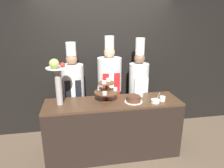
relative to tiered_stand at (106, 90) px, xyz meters
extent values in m
plane|color=brown|center=(0.10, -0.33, -1.11)|extent=(14.00, 14.00, 0.00)
cube|color=black|center=(0.10, 0.91, 0.29)|extent=(10.00, 0.06, 2.80)
cube|color=black|center=(0.10, -0.03, -0.66)|extent=(2.09, 0.58, 0.89)
cube|color=#4C3321|center=(0.10, -0.03, -0.20)|extent=(2.09, 0.58, 0.03)
cylinder|color=brown|center=(0.00, 0.00, -0.17)|extent=(0.17, 0.17, 0.02)
cylinder|color=brown|center=(0.00, 0.00, -0.03)|extent=(0.04, 0.04, 0.30)
cylinder|color=brown|center=(0.00, 0.00, -0.03)|extent=(0.38, 0.38, 0.02)
cylinder|color=brown|center=(0.00, 0.00, 0.11)|extent=(0.24, 0.24, 0.02)
cylinder|color=silver|center=(0.14, 0.03, 0.00)|extent=(0.07, 0.07, 0.04)
cylinder|color=gold|center=(0.14, 0.03, -0.01)|extent=(0.06, 0.06, 0.03)
cylinder|color=silver|center=(-0.09, 0.11, 0.00)|extent=(0.07, 0.07, 0.04)
cylinder|color=beige|center=(-0.09, 0.11, -0.01)|extent=(0.06, 0.06, 0.03)
cylinder|color=silver|center=(-0.05, -0.13, 0.00)|extent=(0.07, 0.07, 0.04)
cylinder|color=green|center=(-0.05, -0.13, -0.01)|extent=(0.06, 0.06, 0.03)
cylinder|color=white|center=(0.04, 0.06, 0.14)|extent=(0.07, 0.07, 0.04)
cylinder|color=white|center=(-0.04, -0.06, 0.14)|extent=(0.07, 0.07, 0.04)
cylinder|color=#B2ADA8|center=(-0.70, 0.00, 0.09)|extent=(0.09, 0.09, 0.55)
cylinder|color=white|center=(-0.70, 0.00, 0.37)|extent=(0.32, 0.32, 0.01)
sphere|color=red|center=(-0.62, -0.01, 0.41)|extent=(0.07, 0.07, 0.07)
sphere|color=orange|center=(-0.75, 0.06, 0.42)|extent=(0.08, 0.08, 0.08)
sphere|color=#ADC160|center=(-0.73, -0.08, 0.45)|extent=(0.14, 0.14, 0.14)
cylinder|color=white|center=(0.40, -0.11, -0.18)|extent=(0.27, 0.27, 0.01)
cylinder|color=brown|center=(0.40, -0.11, -0.13)|extent=(0.22, 0.22, 0.08)
cylinder|color=#472819|center=(0.40, -0.11, -0.09)|extent=(0.22, 0.22, 0.01)
cylinder|color=white|center=(0.85, -0.15, -0.14)|extent=(0.09, 0.09, 0.07)
cylinder|color=white|center=(0.72, -0.20, -0.15)|extent=(0.13, 0.13, 0.05)
cylinder|color=#BCBCC1|center=(0.75, -0.20, -0.08)|extent=(0.05, 0.01, 0.11)
cylinder|color=white|center=(0.57, 0.11, -0.16)|extent=(0.12, 0.12, 0.05)
cylinder|color=#BCBCC1|center=(0.60, 0.11, -0.09)|extent=(0.05, 0.01, 0.11)
cube|color=black|center=(-0.51, 0.52, -0.70)|extent=(0.28, 0.16, 0.82)
cylinder|color=silver|center=(-0.51, 0.52, 0.01)|extent=(0.38, 0.38, 0.59)
cube|color=black|center=(-0.51, 0.34, -0.11)|extent=(0.27, 0.01, 0.38)
sphere|color=#A37556|center=(-0.51, 0.52, 0.39)|extent=(0.19, 0.19, 0.19)
cylinder|color=white|center=(-0.51, 0.52, 0.56)|extent=(0.17, 0.17, 0.22)
cube|color=black|center=(0.13, 0.52, -0.65)|extent=(0.31, 0.17, 0.91)
cylinder|color=white|center=(0.13, 0.52, 0.10)|extent=(0.42, 0.42, 0.59)
cube|color=red|center=(0.13, 0.32, -0.02)|extent=(0.29, 0.01, 0.38)
sphere|color=tan|center=(0.13, 0.52, 0.49)|extent=(0.19, 0.19, 0.19)
cylinder|color=white|center=(0.13, 0.52, 0.66)|extent=(0.16, 0.16, 0.21)
cube|color=#28282D|center=(0.67, 0.52, -0.71)|extent=(0.27, 0.15, 0.80)
cylinder|color=white|center=(0.67, 0.52, -0.02)|extent=(0.35, 0.35, 0.58)
cube|color=white|center=(0.67, 0.36, -0.13)|extent=(0.25, 0.01, 0.37)
sphere|color=#846047|center=(0.67, 0.52, 0.37)|extent=(0.19, 0.19, 0.19)
cylinder|color=white|center=(0.67, 0.52, 0.58)|extent=(0.16, 0.16, 0.30)
camera|label=1|loc=(-0.42, -2.84, 0.99)|focal=32.00mm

